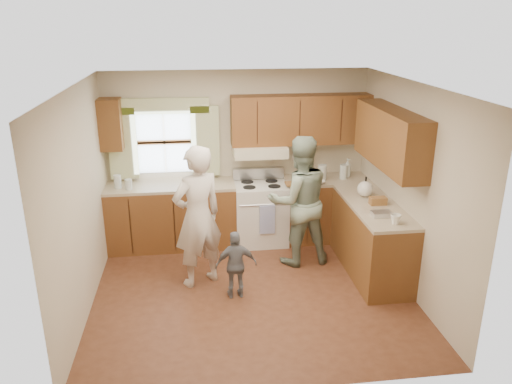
{
  "coord_description": "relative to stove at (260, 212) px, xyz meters",
  "views": [
    {
      "loc": [
        -0.64,
        -5.34,
        3.19
      ],
      "look_at": [
        0.1,
        0.4,
        1.15
      ],
      "focal_mm": 35.0,
      "sensor_mm": 36.0,
      "label": 1
    }
  ],
  "objects": [
    {
      "name": "stove",
      "position": [
        0.0,
        0.0,
        0.0
      ],
      "size": [
        0.76,
        0.67,
        1.07
      ],
      "color": "silver",
      "rests_on": "ground"
    },
    {
      "name": "woman_right",
      "position": [
        0.42,
        -0.71,
        0.42
      ],
      "size": [
        0.93,
        0.76,
        1.77
      ],
      "primitive_type": "imported",
      "rotation": [
        0.0,
        0.0,
        3.25
      ],
      "color": "#274937",
      "rests_on": "ground"
    },
    {
      "name": "woman_left",
      "position": [
        -0.93,
        -1.13,
        0.43
      ],
      "size": [
        0.78,
        0.69,
        1.79
      ],
      "primitive_type": "imported",
      "rotation": [
        0.0,
        0.0,
        3.64
      ],
      "color": "beige",
      "rests_on": "ground"
    },
    {
      "name": "kitchen_fixtures",
      "position": [
        0.31,
        -0.36,
        0.37
      ],
      "size": [
        3.8,
        2.25,
        2.15
      ],
      "color": "#45290E",
      "rests_on": "ground"
    },
    {
      "name": "child",
      "position": [
        -0.5,
        -1.53,
        -0.04
      ],
      "size": [
        0.5,
        0.23,
        0.84
      ],
      "primitive_type": "imported",
      "rotation": [
        0.0,
        0.0,
        3.2
      ],
      "color": "slate",
      "rests_on": "ground"
    },
    {
      "name": "room",
      "position": [
        -0.3,
        -1.44,
        0.78
      ],
      "size": [
        3.8,
        3.8,
        3.8
      ],
      "color": "#4F2918",
      "rests_on": "ground"
    }
  ]
}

